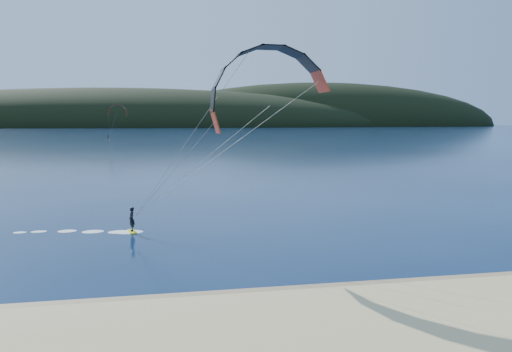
{
  "coord_description": "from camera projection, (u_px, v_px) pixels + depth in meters",
  "views": [
    {
      "loc": [
        -1.92,
        -16.73,
        8.02
      ],
      "look_at": [
        3.19,
        10.0,
        5.0
      ],
      "focal_mm": 34.71,
      "sensor_mm": 36.0,
      "label": 1
    }
  ],
  "objects": [
    {
      "name": "ground",
      "position": [
        221.0,
        348.0,
        17.57
      ],
      "size": [
        1800.0,
        1800.0,
        0.0
      ],
      "primitive_type": "plane",
      "color": "#071A37",
      "rests_on": "ground"
    },
    {
      "name": "wet_sand",
      "position": [
        209.0,
        301.0,
        21.96
      ],
      "size": [
        220.0,
        2.5,
        0.1
      ],
      "color": "#917754",
      "rests_on": "ground"
    },
    {
      "name": "headland",
      "position": [
        163.0,
        127.0,
        745.22
      ],
      "size": [
        1200.0,
        310.0,
        140.0
      ],
      "color": "black",
      "rests_on": "ground"
    },
    {
      "name": "kitesurfer_near",
      "position": [
        262.0,
        111.0,
        31.21
      ],
      "size": [
        23.79,
        8.69,
        13.44
      ],
      "color": "yellow",
      "rests_on": "ground"
    },
    {
      "name": "kitesurfer_far",
      "position": [
        117.0,
        114.0,
        210.24
      ],
      "size": [
        9.19,
        6.72,
        13.59
      ],
      "color": "yellow",
      "rests_on": "ground"
    }
  ]
}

